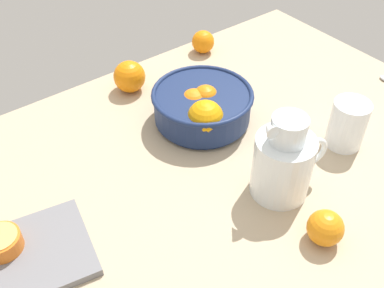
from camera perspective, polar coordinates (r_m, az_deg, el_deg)
ground_plane at (r=104.10cm, az=0.26°, el=-4.57°), size 149.04×95.80×3.00cm
fruit_bowl at (r=113.77cm, az=1.35°, el=4.71°), size 25.33×25.33×11.50cm
juice_pitcher at (r=96.88cm, az=11.23°, el=-2.70°), size 16.86×12.50×20.43cm
juice_glass at (r=113.61cm, az=18.76°, el=2.11°), size 8.66×8.66×11.89cm
cutting_board at (r=94.00cm, az=-22.11°, el=-13.81°), size 34.15×24.52×1.72cm
orange_half_0 at (r=94.11cm, az=-22.69°, el=-11.22°), size 7.61×7.61×3.67cm
loose_orange_0 at (r=127.14cm, az=-7.80°, el=8.33°), size 8.72×8.72×8.72cm
loose_orange_1 at (r=143.99cm, az=1.39°, el=12.63°), size 6.92×6.92×6.92cm
loose_orange_3 at (r=92.61cm, az=16.30°, el=-10.01°), size 7.17×7.17×7.17cm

